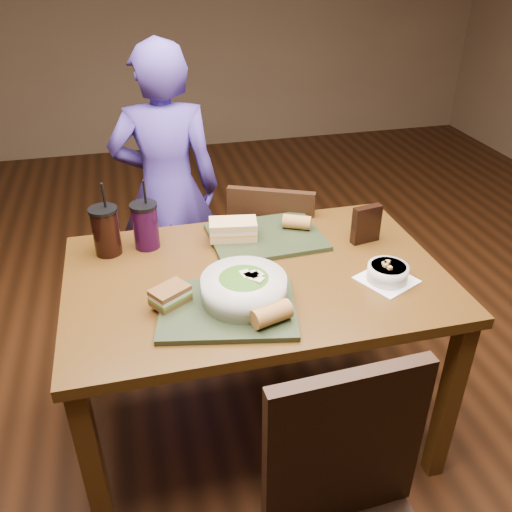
{
  "coord_description": "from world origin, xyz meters",
  "views": [
    {
      "loc": [
        -0.38,
        -1.54,
        1.76
      ],
      "look_at": [
        0.0,
        0.0,
        0.82
      ],
      "focal_mm": 38.0,
      "sensor_mm": 36.0,
      "label": 1
    }
  ],
  "objects_px": {
    "cup_berry": "(146,225)",
    "chair_far": "(265,258)",
    "tray_far": "(266,237)",
    "chip_bag": "(366,224)",
    "sandwich_near": "(170,295)",
    "baguette_far": "(297,222)",
    "dining_table": "(256,295)",
    "salad_bowl": "(244,287)",
    "sandwich_far": "(233,229)",
    "cup_cola": "(106,231)",
    "diner": "(167,191)",
    "soup_bowl": "(388,272)",
    "tray_near": "(228,309)",
    "baguette_near": "(271,314)"
  },
  "relations": [
    {
      "from": "sandwich_far",
      "to": "cup_berry",
      "type": "distance_m",
      "value": 0.33
    },
    {
      "from": "soup_bowl",
      "to": "cup_berry",
      "type": "relative_size",
      "value": 0.82
    },
    {
      "from": "chair_far",
      "to": "diner",
      "type": "distance_m",
      "value": 0.58
    },
    {
      "from": "cup_cola",
      "to": "chip_bag",
      "type": "distance_m",
      "value": 0.96
    },
    {
      "from": "dining_table",
      "to": "cup_berry",
      "type": "height_order",
      "value": "cup_berry"
    },
    {
      "from": "soup_bowl",
      "to": "sandwich_near",
      "type": "xyz_separation_m",
      "value": [
        -0.73,
        0.02,
        0.01
      ]
    },
    {
      "from": "tray_near",
      "to": "baguette_near",
      "type": "height_order",
      "value": "baguette_near"
    },
    {
      "from": "diner",
      "to": "cup_berry",
      "type": "relative_size",
      "value": 5.18
    },
    {
      "from": "sandwich_near",
      "to": "cup_berry",
      "type": "xyz_separation_m",
      "value": [
        -0.04,
        0.41,
        0.04
      ]
    },
    {
      "from": "sandwich_near",
      "to": "baguette_far",
      "type": "relative_size",
      "value": 1.28
    },
    {
      "from": "baguette_far",
      "to": "cup_berry",
      "type": "distance_m",
      "value": 0.58
    },
    {
      "from": "soup_bowl",
      "to": "tray_far",
      "type": "bearing_deg",
      "value": 130.73
    },
    {
      "from": "chair_far",
      "to": "cup_cola",
      "type": "relative_size",
      "value": 3.05
    },
    {
      "from": "dining_table",
      "to": "soup_bowl",
      "type": "distance_m",
      "value": 0.46
    },
    {
      "from": "baguette_far",
      "to": "dining_table",
      "type": "bearing_deg",
      "value": -131.89
    },
    {
      "from": "cup_cola",
      "to": "diner",
      "type": "bearing_deg",
      "value": 66.3
    },
    {
      "from": "cup_berry",
      "to": "chip_bag",
      "type": "xyz_separation_m",
      "value": [
        0.81,
        -0.16,
        -0.02
      ]
    },
    {
      "from": "tray_far",
      "to": "dining_table",
      "type": "bearing_deg",
      "value": -112.85
    },
    {
      "from": "chair_far",
      "to": "cup_berry",
      "type": "distance_m",
      "value": 0.69
    },
    {
      "from": "sandwich_far",
      "to": "baguette_far",
      "type": "relative_size",
      "value": 1.75
    },
    {
      "from": "chair_far",
      "to": "dining_table",
      "type": "bearing_deg",
      "value": -107.99
    },
    {
      "from": "tray_near",
      "to": "baguette_near",
      "type": "relative_size",
      "value": 3.48
    },
    {
      "from": "tray_far",
      "to": "chip_bag",
      "type": "distance_m",
      "value": 0.38
    },
    {
      "from": "diner",
      "to": "dining_table",
      "type": "bearing_deg",
      "value": 109.56
    },
    {
      "from": "tray_near",
      "to": "cup_cola",
      "type": "relative_size",
      "value": 1.5
    },
    {
      "from": "tray_far",
      "to": "salad_bowl",
      "type": "bearing_deg",
      "value": -114.16
    },
    {
      "from": "tray_far",
      "to": "chip_bag",
      "type": "relative_size",
      "value": 2.87
    },
    {
      "from": "baguette_far",
      "to": "cup_cola",
      "type": "distance_m",
      "value": 0.72
    },
    {
      "from": "salad_bowl",
      "to": "cup_berry",
      "type": "xyz_separation_m",
      "value": [
        -0.27,
        0.44,
        0.03
      ]
    },
    {
      "from": "sandwich_near",
      "to": "tray_near",
      "type": "bearing_deg",
      "value": -20.57
    },
    {
      "from": "sandwich_far",
      "to": "tray_near",
      "type": "bearing_deg",
      "value": -104.1
    },
    {
      "from": "baguette_far",
      "to": "diner",
      "type": "bearing_deg",
      "value": 125.04
    },
    {
      "from": "dining_table",
      "to": "chip_bag",
      "type": "xyz_separation_m",
      "value": [
        0.46,
        0.12,
        0.16
      ]
    },
    {
      "from": "tray_near",
      "to": "baguette_near",
      "type": "bearing_deg",
      "value": -44.57
    },
    {
      "from": "dining_table",
      "to": "diner",
      "type": "distance_m",
      "value": 0.92
    },
    {
      "from": "cup_cola",
      "to": "cup_berry",
      "type": "height_order",
      "value": "cup_cola"
    },
    {
      "from": "chair_far",
      "to": "tray_near",
      "type": "bearing_deg",
      "value": -113.24
    },
    {
      "from": "cup_berry",
      "to": "chair_far",
      "type": "bearing_deg",
      "value": 25.9
    },
    {
      "from": "salad_bowl",
      "to": "sandwich_near",
      "type": "xyz_separation_m",
      "value": [
        -0.23,
        0.04,
        -0.02
      ]
    },
    {
      "from": "dining_table",
      "to": "salad_bowl",
      "type": "bearing_deg",
      "value": -115.97
    },
    {
      "from": "tray_near",
      "to": "chip_bag",
      "type": "distance_m",
      "value": 0.68
    },
    {
      "from": "salad_bowl",
      "to": "sandwich_near",
      "type": "height_order",
      "value": "salad_bowl"
    },
    {
      "from": "tray_near",
      "to": "sandwich_near",
      "type": "xyz_separation_m",
      "value": [
        -0.17,
        0.06,
        0.04
      ]
    },
    {
      "from": "salad_bowl",
      "to": "cup_cola",
      "type": "relative_size",
      "value": 0.96
    },
    {
      "from": "sandwich_far",
      "to": "cup_cola",
      "type": "height_order",
      "value": "cup_cola"
    },
    {
      "from": "tray_far",
      "to": "baguette_far",
      "type": "bearing_deg",
      "value": 10.84
    },
    {
      "from": "chair_far",
      "to": "soup_bowl",
      "type": "relative_size",
      "value": 3.84
    },
    {
      "from": "sandwich_far",
      "to": "cup_cola",
      "type": "bearing_deg",
      "value": 176.49
    },
    {
      "from": "chair_far",
      "to": "tray_far",
      "type": "height_order",
      "value": "chair_far"
    },
    {
      "from": "salad_bowl",
      "to": "baguette_far",
      "type": "bearing_deg",
      "value": 53.62
    }
  ]
}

